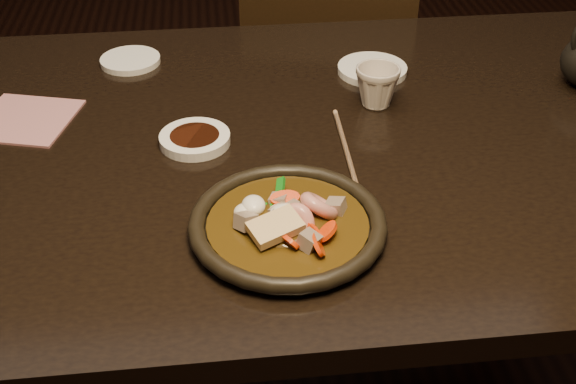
{
  "coord_description": "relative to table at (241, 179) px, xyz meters",
  "views": [
    {
      "loc": [
        -0.03,
        -0.98,
        1.36
      ],
      "look_at": [
        0.05,
        -0.22,
        0.8
      ],
      "focal_mm": 45.0,
      "sensor_mm": 36.0,
      "label": 1
    }
  ],
  "objects": [
    {
      "name": "tea_cup",
      "position": [
        0.24,
        0.09,
        0.11
      ],
      "size": [
        0.08,
        0.08,
        0.08
      ],
      "primitive_type": "imported",
      "rotation": [
        0.0,
        0.0,
        -0.14
      ],
      "color": "beige",
      "rests_on": "table"
    },
    {
      "name": "plate",
      "position": [
        0.05,
        -0.24,
        0.09
      ],
      "size": [
        0.26,
        0.26,
        0.03
      ],
      "color": "black",
      "rests_on": "table"
    },
    {
      "name": "soy_dish",
      "position": [
        -0.07,
        -0.0,
        0.08
      ],
      "size": [
        0.11,
        0.11,
        0.02
      ],
      "primitive_type": "cylinder",
      "color": "white",
      "rests_on": "table"
    },
    {
      "name": "chopsticks",
      "position": [
        0.16,
        -0.07,
        0.08
      ],
      "size": [
        0.01,
        0.27,
        0.01
      ],
      "rotation": [
        0.0,
        0.0,
        -0.02
      ],
      "color": "tan",
      "rests_on": "table"
    },
    {
      "name": "chair",
      "position": [
        0.26,
        0.68,
        -0.19
      ],
      "size": [
        0.51,
        0.51,
        0.89
      ],
      "rotation": [
        0.0,
        0.0,
        2.91
      ],
      "color": "black",
      "rests_on": "floor"
    },
    {
      "name": "stirfry",
      "position": [
        0.05,
        -0.24,
        0.1
      ],
      "size": [
        0.16,
        0.16,
        0.06
      ],
      "color": "#39260A",
      "rests_on": "plate"
    },
    {
      "name": "saucer_left",
      "position": [
        -0.19,
        0.3,
        0.08
      ],
      "size": [
        0.11,
        0.11,
        0.01
      ],
      "primitive_type": "cylinder",
      "color": "white",
      "rests_on": "table"
    },
    {
      "name": "saucer_right",
      "position": [
        0.26,
        0.21,
        0.08
      ],
      "size": [
        0.13,
        0.13,
        0.01
      ],
      "primitive_type": "cylinder",
      "color": "white",
      "rests_on": "table"
    },
    {
      "name": "table",
      "position": [
        0.0,
        0.0,
        0.0
      ],
      "size": [
        1.6,
        0.9,
        0.75
      ],
      "color": "black",
      "rests_on": "floor"
    },
    {
      "name": "napkin",
      "position": [
        -0.35,
        0.1,
        0.08
      ],
      "size": [
        0.19,
        0.19,
        0.0
      ],
      "primitive_type": "cube",
      "rotation": [
        0.0,
        0.0,
        -0.27
      ],
      "color": "#B67073",
      "rests_on": "table"
    }
  ]
}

